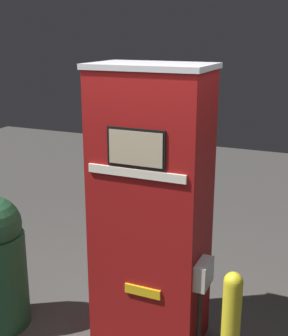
# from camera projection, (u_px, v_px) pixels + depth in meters

# --- Properties ---
(gas_pump) EXTENTS (0.95, 0.57, 2.22)m
(gas_pump) POSITION_uv_depth(u_px,v_px,m) (151.00, 210.00, 3.60)
(gas_pump) COLOR maroon
(gas_pump) RESTS_ON ground_plane
(safety_bollard) EXTENTS (0.13, 0.13, 0.93)m
(safety_bollard) POSITION_uv_depth(u_px,v_px,m) (230.00, 331.00, 3.16)
(safety_bollard) COLOR yellow
(safety_bollard) RESTS_ON ground_plane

